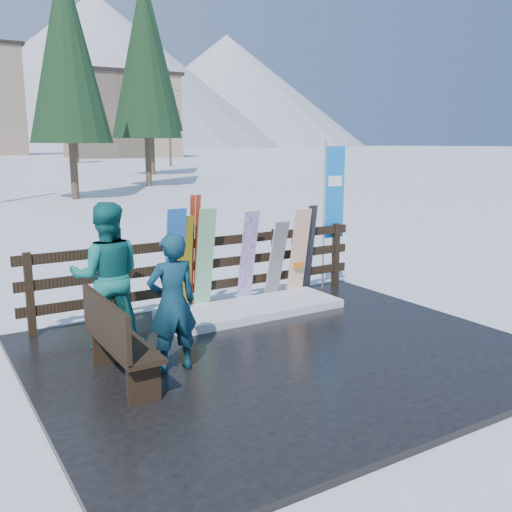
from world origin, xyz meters
TOP-DOWN VIEW (x-y plane):
  - ground at (0.00, 0.00)m, footprint 700.00×700.00m
  - deck at (0.00, 0.00)m, footprint 6.00×5.00m
  - fence at (0.00, 2.20)m, footprint 5.60×0.10m
  - snow_patch at (0.47, 1.60)m, footprint 2.83×1.00m
  - bench at (-2.11, 0.12)m, footprint 0.41×1.50m
  - snowboard_0 at (-0.61, 1.98)m, footprint 0.29×0.31m
  - snowboard_1 at (-0.12, 1.98)m, footprint 0.27×0.32m
  - snowboard_2 at (-0.47, 1.98)m, footprint 0.25×0.23m
  - snowboard_3 at (0.63, 1.98)m, footprint 0.25×0.33m
  - snowboard_4 at (1.17, 1.98)m, footprint 0.26×0.37m
  - snowboard_5 at (1.62, 1.98)m, footprint 0.31×0.28m
  - ski_pair_a at (-0.26, 2.05)m, footprint 0.16×0.21m
  - ski_pair_b at (1.89, 2.05)m, footprint 0.17×0.21m
  - rental_flag at (2.52, 2.25)m, footprint 0.45×0.04m
  - person_front at (-1.44, 0.15)m, footprint 0.59×0.39m
  - person_back at (-1.83, 1.27)m, footprint 1.07×0.94m

SIDE VIEW (x-z plane):
  - ground at x=0.00m, z-range 0.00..0.00m
  - deck at x=0.00m, z-range 0.00..0.08m
  - snow_patch at x=0.47m, z-range 0.08..0.20m
  - bench at x=-2.11m, z-range 0.11..1.08m
  - fence at x=0.00m, z-range 0.16..1.31m
  - snowboard_4 at x=1.17m, z-range 0.08..1.42m
  - snowboard_5 at x=1.62m, z-range 0.08..1.58m
  - snowboard_2 at x=-0.47m, z-range 0.08..1.60m
  - snowboard_3 at x=0.63m, z-range 0.08..1.61m
  - ski_pair_b at x=1.89m, z-range 0.08..1.62m
  - person_front at x=-1.44m, z-range 0.08..1.67m
  - snowboard_1 at x=-0.12m, z-range 0.08..1.70m
  - snowboard_0 at x=-0.61m, z-range 0.08..1.72m
  - ski_pair_a at x=-0.26m, z-range 0.08..1.89m
  - person_back at x=-1.83m, z-range 0.08..1.94m
  - rental_flag at x=2.52m, z-range 0.39..2.99m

